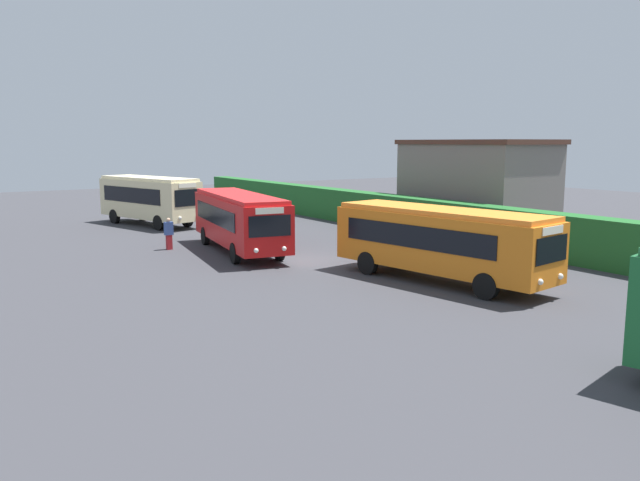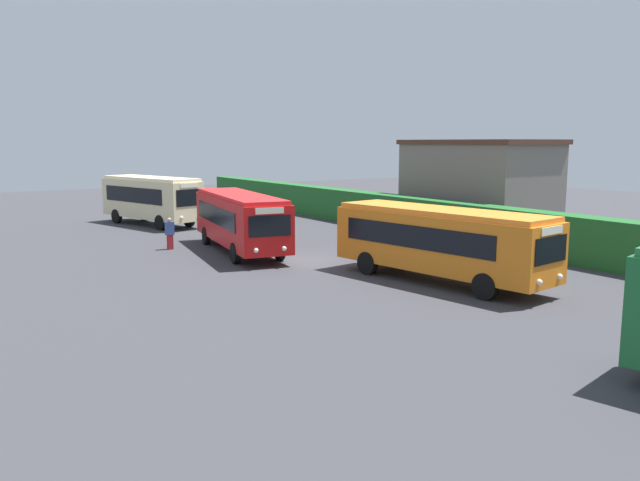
{
  "view_description": "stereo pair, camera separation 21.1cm",
  "coord_description": "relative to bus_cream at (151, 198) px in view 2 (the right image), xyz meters",
  "views": [
    {
      "loc": [
        26.07,
        -15.45,
        5.68
      ],
      "look_at": [
        2.21,
        -0.09,
        1.26
      ],
      "focal_mm": 35.54,
      "sensor_mm": 36.0,
      "label": 1
    },
    {
      "loc": [
        26.18,
        -15.27,
        5.68
      ],
      "look_at": [
        2.21,
        -0.09,
        1.26
      ],
      "focal_mm": 35.54,
      "sensor_mm": 36.0,
      "label": 2
    }
  ],
  "objects": [
    {
      "name": "person_center",
      "position": [
        10.48,
        -2.36,
        -1.01
      ],
      "size": [
        0.27,
        0.45,
        1.7
      ],
      "rotation": [
        0.0,
        0.0,
        3.16
      ],
      "color": "maroon",
      "rests_on": "ground_plane"
    },
    {
      "name": "ground_plane",
      "position": [
        16.83,
        1.81,
        -1.9
      ],
      "size": [
        108.64,
        108.64,
        0.0
      ],
      "primitive_type": "plane",
      "color": "#38383D"
    },
    {
      "name": "depot_building",
      "position": [
        13.95,
        16.97,
        1.03
      ],
      "size": [
        9.71,
        5.63,
        5.84
      ],
      "color": "slate",
      "rests_on": "ground_plane"
    },
    {
      "name": "bus_orange",
      "position": [
        24.14,
        4.29,
        -0.15
      ],
      "size": [
        9.96,
        3.98,
        3.02
      ],
      "rotation": [
        0.0,
        0.0,
        0.15
      ],
      "color": "orange",
      "rests_on": "ground_plane"
    },
    {
      "name": "person_left",
      "position": [
        -3.19,
        1.61,
        -1.01
      ],
      "size": [
        0.48,
        0.55,
        1.7
      ],
      "rotation": [
        0.0,
        0.0,
        5.72
      ],
      "color": "olive",
      "rests_on": "ground_plane"
    },
    {
      "name": "bus_cream",
      "position": [
        0.0,
        0.0,
        0.0
      ],
      "size": [
        9.02,
        4.71,
        3.32
      ],
      "rotation": [
        0.0,
        0.0,
        0.27
      ],
      "color": "beige",
      "rests_on": "ground_plane"
    },
    {
      "name": "hedge_row",
      "position": [
        16.83,
        12.53,
        -0.76
      ],
      "size": [
        66.32,
        1.4,
        2.27
      ],
      "primitive_type": "cube",
      "color": "#205E27",
      "rests_on": "ground_plane"
    },
    {
      "name": "bus_red",
      "position": [
        13.21,
        0.48,
        -0.14
      ],
      "size": [
        10.19,
        4.01,
        3.04
      ],
      "rotation": [
        0.0,
        0.0,
        -0.17
      ],
      "color": "red",
      "rests_on": "ground_plane"
    }
  ]
}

